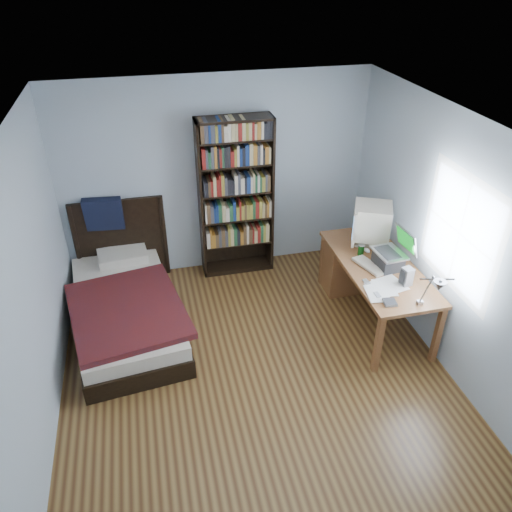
% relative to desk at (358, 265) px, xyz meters
% --- Properties ---
extents(room, '(4.20, 4.24, 2.50)m').
position_rel_desk_xyz_m(room, '(-1.48, -1.02, 0.83)').
color(room, '#4C2D16').
rests_on(room, ground).
extents(desk, '(0.75, 1.71, 0.73)m').
position_rel_desk_xyz_m(desk, '(0.00, 0.00, 0.00)').
color(desk, brown).
rests_on(desk, floor).
extents(crt_monitor, '(0.58, 0.53, 0.50)m').
position_rel_desk_xyz_m(crt_monitor, '(0.07, -0.02, 0.59)').
color(crt_monitor, beige).
rests_on(crt_monitor, desk).
extents(laptop, '(0.38, 0.39, 0.44)m').
position_rel_desk_xyz_m(laptop, '(0.09, -0.54, 0.43)').
color(laptop, '#2D2D30').
rests_on(laptop, desk).
extents(desk_lamp, '(0.22, 0.48, 0.57)m').
position_rel_desk_xyz_m(desk_lamp, '(-0.02, -1.56, 0.77)').
color(desk_lamp, '#99999E').
rests_on(desk_lamp, desk).
extents(keyboard, '(0.28, 0.44, 0.04)m').
position_rel_desk_xyz_m(keyboard, '(-0.12, -0.49, 0.32)').
color(keyboard, beige).
rests_on(keyboard, desk).
extents(speaker, '(0.12, 0.12, 0.20)m').
position_rel_desk_xyz_m(speaker, '(0.11, -0.89, 0.41)').
color(speaker, gray).
rests_on(speaker, desk).
extents(soda_can, '(0.07, 0.07, 0.12)m').
position_rel_desk_xyz_m(soda_can, '(-0.11, -0.24, 0.37)').
color(soda_can, '#093807').
rests_on(soda_can, desk).
extents(mouse, '(0.06, 0.10, 0.03)m').
position_rel_desk_xyz_m(mouse, '(-0.01, -0.20, 0.33)').
color(mouse, silver).
rests_on(mouse, desk).
extents(phone_silver, '(0.05, 0.10, 0.02)m').
position_rel_desk_xyz_m(phone_silver, '(-0.27, -0.76, 0.32)').
color(phone_silver, '#B1B2B6').
rests_on(phone_silver, desk).
extents(phone_grey, '(0.04, 0.09, 0.02)m').
position_rel_desk_xyz_m(phone_grey, '(-0.26, -1.00, 0.32)').
color(phone_grey, gray).
rests_on(phone_grey, desk).
extents(external_drive, '(0.13, 0.13, 0.02)m').
position_rel_desk_xyz_m(external_drive, '(-0.20, -1.15, 0.32)').
color(external_drive, gray).
rests_on(external_drive, desk).
extents(bookshelf, '(0.91, 0.30, 2.03)m').
position_rel_desk_xyz_m(bookshelf, '(-1.30, 0.92, 0.60)').
color(bookshelf, black).
rests_on(bookshelf, floor).
extents(bed, '(1.36, 2.24, 1.16)m').
position_rel_desk_xyz_m(bed, '(-2.75, 0.11, -0.17)').
color(bed, black).
rests_on(bed, floor).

